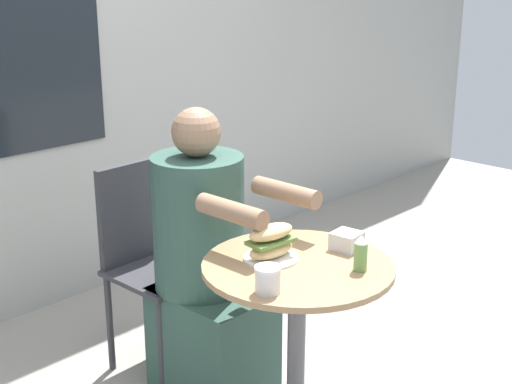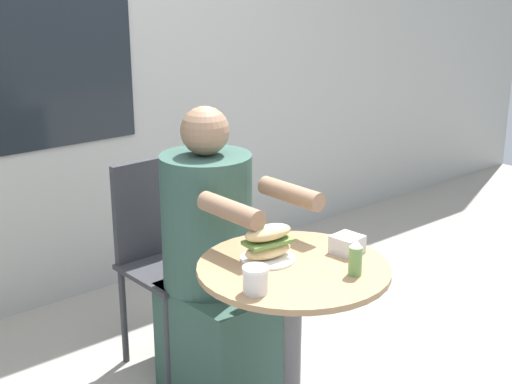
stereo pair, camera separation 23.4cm
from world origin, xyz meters
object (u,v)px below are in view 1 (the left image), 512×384
condiment_bottle (361,253)px  diner_chair (149,248)px  cafe_table (297,320)px  seated_diner (206,278)px  sandwich_on_plate (271,244)px  drink_cup (268,279)px

condiment_bottle → diner_chair: bearing=92.8°
cafe_table → seated_diner: (0.05, 0.50, -0.02)m
seated_diner → condiment_bottle: seated_diner is taller
sandwich_on_plate → diner_chair: bearing=84.0°
seated_diner → sandwich_on_plate: (-0.08, -0.41, 0.28)m
sandwich_on_plate → drink_cup: (-0.19, -0.16, -0.01)m
cafe_table → seated_diner: seated_diner is taller
seated_diner → condiment_bottle: 0.73m
sandwich_on_plate → seated_diner: bearing=78.6°
diner_chair → drink_cup: 0.98m
seated_diner → sandwich_on_plate: seated_diner is taller
sandwich_on_plate → condiment_bottle: (0.13, -0.26, 0.00)m
sandwich_on_plate → condiment_bottle: bearing=-63.8°
cafe_table → diner_chair: size_ratio=0.83×
seated_diner → cafe_table: bearing=82.9°
cafe_table → diner_chair: bearing=86.9°
cafe_table → condiment_bottle: 0.32m
cafe_table → sandwich_on_plate: 0.27m
cafe_table → sandwich_on_plate: (-0.03, 0.09, 0.25)m
cafe_table → condiment_bottle: bearing=-61.3°
cafe_table → diner_chair: 0.84m
diner_chair → sandwich_on_plate: 0.80m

